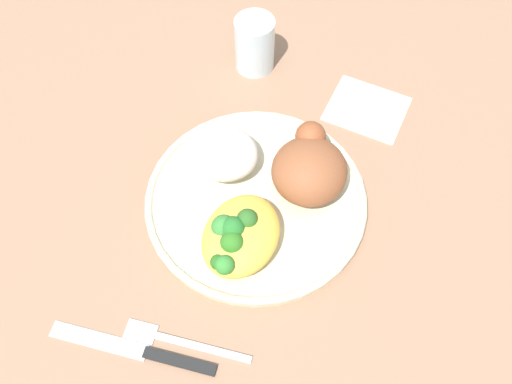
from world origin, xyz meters
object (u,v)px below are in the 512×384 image
object	(u,v)px
mac_cheese_with_broccoli	(239,235)
knife	(148,353)
roasted_chicken	(309,168)
water_glass	(255,44)
rice_pile	(222,153)
napkin	(367,108)
fork	(180,341)
plate	(256,200)

from	to	relation	value
mac_cheese_with_broccoli	knife	xyz separation A→B (m)	(-0.15, 0.04, -0.04)
roasted_chicken	water_glass	size ratio (longest dim) A/B	1.29
rice_pile	napkin	bearing A→B (deg)	-39.62
water_glass	napkin	size ratio (longest dim) A/B	0.78
knife	mac_cheese_with_broccoli	bearing A→B (deg)	-15.58
rice_pile	knife	bearing A→B (deg)	-174.79
fork	napkin	world-z (taller)	fork
knife	napkin	bearing A→B (deg)	-15.99
fork	napkin	bearing A→B (deg)	-13.45
water_glass	roasted_chicken	bearing A→B (deg)	-140.87
fork	napkin	size ratio (longest dim) A/B	1.37
rice_pile	napkin	size ratio (longest dim) A/B	0.88
rice_pile	water_glass	distance (m)	0.19
plate	water_glass	bearing A→B (deg)	23.09
roasted_chicken	napkin	distance (m)	0.17
roasted_chicken	water_glass	world-z (taller)	roasted_chicken
mac_cheese_with_broccoli	knife	distance (m)	0.16
roasted_chicken	knife	size ratio (longest dim) A/B	0.55
water_glass	mac_cheese_with_broccoli	bearing A→B (deg)	-160.74
knife	water_glass	world-z (taller)	water_glass
water_glass	napkin	distance (m)	0.18
plate	water_glass	xyz separation A→B (m)	(0.22, 0.09, 0.03)
plate	mac_cheese_with_broccoli	xyz separation A→B (m)	(-0.07, -0.01, 0.03)
knife	napkin	world-z (taller)	knife
napkin	knife	bearing A→B (deg)	164.01
roasted_chicken	water_glass	bearing A→B (deg)	39.13
mac_cheese_with_broccoli	water_glass	size ratio (longest dim) A/B	1.37
mac_cheese_with_broccoli	fork	bearing A→B (deg)	172.69
knife	rice_pile	bearing A→B (deg)	5.21
rice_pile	mac_cheese_with_broccoli	bearing A→B (deg)	-146.35
roasted_chicken	mac_cheese_with_broccoli	xyz separation A→B (m)	(-0.11, 0.04, -0.01)
knife	water_glass	distance (m)	0.44
fork	knife	size ratio (longest dim) A/B	0.75
rice_pile	knife	xyz separation A→B (m)	(-0.25, -0.02, -0.04)
rice_pile	knife	world-z (taller)	rice_pile
mac_cheese_with_broccoli	plate	bearing A→B (deg)	5.50
fork	napkin	xyz separation A→B (m)	(0.39, -0.09, -0.00)
plate	rice_pile	bearing A→B (deg)	62.83
water_glass	plate	bearing A→B (deg)	-156.91
roasted_chicken	rice_pile	world-z (taller)	roasted_chicken
plate	napkin	xyz separation A→B (m)	(0.20, -0.08, -0.01)
fork	water_glass	bearing A→B (deg)	11.54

